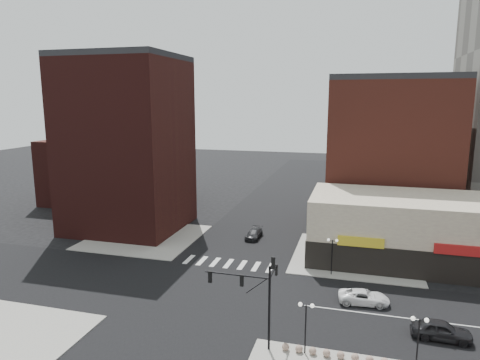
% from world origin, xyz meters
% --- Properties ---
extents(ground, '(240.00, 240.00, 0.00)m').
position_xyz_m(ground, '(0.00, 0.00, 0.00)').
color(ground, black).
rests_on(ground, ground).
extents(road_ew, '(200.00, 14.00, 0.02)m').
position_xyz_m(road_ew, '(0.00, 0.00, 0.01)').
color(road_ew, black).
rests_on(road_ew, ground).
extents(road_ns, '(14.00, 200.00, 0.02)m').
position_xyz_m(road_ns, '(0.00, 0.00, 0.01)').
color(road_ns, black).
rests_on(road_ns, ground).
extents(sidewalk_nw, '(15.00, 15.00, 0.12)m').
position_xyz_m(sidewalk_nw, '(-14.50, 14.50, 0.06)').
color(sidewalk_nw, gray).
rests_on(sidewalk_nw, ground).
extents(sidewalk_ne, '(15.00, 15.00, 0.12)m').
position_xyz_m(sidewalk_ne, '(14.50, 14.50, 0.06)').
color(sidewalk_ne, gray).
rests_on(sidewalk_ne, ground).
extents(building_nw, '(16.00, 15.00, 25.00)m').
position_xyz_m(building_nw, '(-19.00, 18.50, 12.50)').
color(building_nw, '#3B1512').
rests_on(building_nw, ground).
extents(building_nw_low, '(20.00, 18.00, 12.00)m').
position_xyz_m(building_nw_low, '(-32.00, 34.00, 6.00)').
color(building_nw_low, '#3B1512').
rests_on(building_nw_low, ground).
extents(building_ne_midrise, '(18.00, 15.00, 22.00)m').
position_xyz_m(building_ne_midrise, '(19.00, 29.50, 11.00)').
color(building_ne_midrise, maroon).
rests_on(building_ne_midrise, ground).
extents(building_ne_row, '(24.20, 12.20, 8.00)m').
position_xyz_m(building_ne_row, '(21.00, 15.00, 3.30)').
color(building_ne_row, beige).
rests_on(building_ne_row, ground).
extents(traffic_signal, '(5.59, 3.09, 7.77)m').
position_xyz_m(traffic_signal, '(7.24, -7.83, 4.96)').
color(traffic_signal, black).
rests_on(traffic_signal, ground).
extents(street_lamp_se_a, '(1.22, 0.32, 4.16)m').
position_xyz_m(street_lamp_se_a, '(11.00, -8.00, 3.29)').
color(street_lamp_se_a, black).
rests_on(street_lamp_se_a, sidewalk_se).
extents(street_lamp_se_b, '(1.22, 0.32, 4.16)m').
position_xyz_m(street_lamp_se_b, '(19.00, -8.00, 3.29)').
color(street_lamp_se_b, black).
rests_on(street_lamp_se_b, sidewalk_se).
extents(street_lamp_ne, '(1.22, 0.32, 4.16)m').
position_xyz_m(street_lamp_ne, '(12.00, 8.00, 3.29)').
color(street_lamp_ne, black).
rests_on(street_lamp_ne, sidewalk_ne).
extents(bollard_row, '(10.03, 0.58, 0.58)m').
position_xyz_m(bollard_row, '(14.23, -8.00, 0.41)').
color(bollard_row, '#8A715F').
rests_on(bollard_row, sidewalk_se).
extents(white_suv, '(4.97, 2.61, 1.33)m').
position_xyz_m(white_suv, '(15.45, 1.94, 0.67)').
color(white_suv, white).
rests_on(white_suv, ground).
extents(dark_sedan_east, '(4.78, 2.04, 1.61)m').
position_xyz_m(dark_sedan_east, '(21.51, -2.85, 0.80)').
color(dark_sedan_east, black).
rests_on(dark_sedan_east, ground).
extents(dark_sedan_north, '(1.91, 4.49, 1.29)m').
position_xyz_m(dark_sedan_north, '(0.60, 18.31, 0.65)').
color(dark_sedan_north, black).
rests_on(dark_sedan_north, ground).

